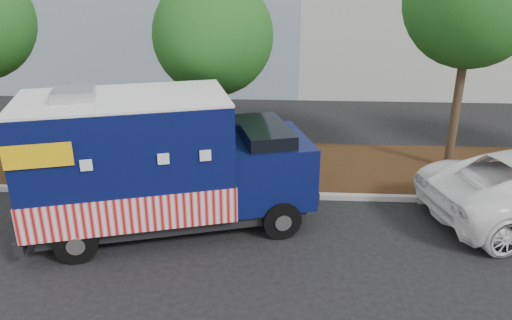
{
  "coord_description": "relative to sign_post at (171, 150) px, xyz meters",
  "views": [
    {
      "loc": [
        1.33,
        -11.12,
        6.09
      ],
      "look_at": [
        0.65,
        0.6,
        1.43
      ],
      "focal_mm": 35.0,
      "sensor_mm": 36.0,
      "label": 1
    }
  ],
  "objects": [
    {
      "name": "ground",
      "position": [
        1.79,
        -1.78,
        -1.2
      ],
      "size": [
        120.0,
        120.0,
        0.0
      ],
      "primitive_type": "plane",
      "color": "black",
      "rests_on": "ground"
    },
    {
      "name": "curb",
      "position": [
        1.79,
        -0.38,
        -1.12
      ],
      "size": [
        120.0,
        0.18,
        0.15
      ],
      "primitive_type": "cube",
      "color": "#9E9E99",
      "rests_on": "ground"
    },
    {
      "name": "mulch_strip",
      "position": [
        1.79,
        1.72,
        -1.12
      ],
      "size": [
        120.0,
        4.0,
        0.15
      ],
      "primitive_type": "cube",
      "color": "black",
      "rests_on": "ground"
    },
    {
      "name": "tree_b",
      "position": [
        1.06,
        1.55,
        2.93
      ],
      "size": [
        3.45,
        3.45,
        5.87
      ],
      "color": "#38281C",
      "rests_on": "ground"
    },
    {
      "name": "tree_c",
      "position": [
        8.26,
        1.83,
        3.92
      ],
      "size": [
        3.79,
        3.79,
        7.03
      ],
      "color": "#38281C",
      "rests_on": "ground"
    },
    {
      "name": "sign_post",
      "position": [
        0.0,
        0.0,
        0.0
      ],
      "size": [
        0.06,
        0.06,
        2.4
      ],
      "primitive_type": "cube",
      "color": "#473828",
      "rests_on": "ground"
    },
    {
      "name": "food_truck",
      "position": [
        0.12,
        -2.21,
        0.42
      ],
      "size": [
        7.17,
        4.24,
        3.57
      ],
      "rotation": [
        0.0,
        0.0,
        0.29
      ],
      "color": "black",
      "rests_on": "ground"
    }
  ]
}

